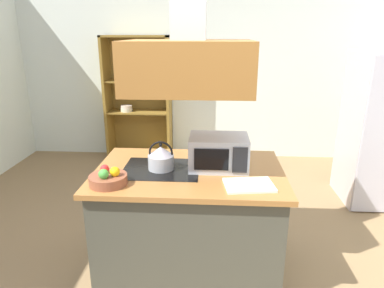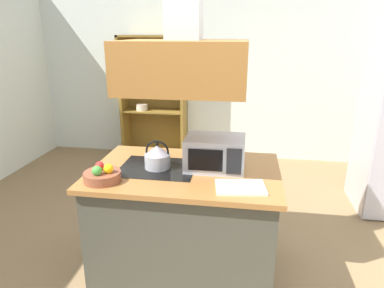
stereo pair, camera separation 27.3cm
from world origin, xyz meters
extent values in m
plane|color=olive|center=(0.00, 0.00, 0.00)|extent=(7.80, 7.80, 0.00)
cube|color=silver|center=(0.00, 3.00, 1.35)|extent=(6.00, 0.12, 2.70)
cube|color=#46463A|center=(-0.12, 0.07, 0.43)|extent=(1.40, 0.92, 0.86)
cube|color=#A36B35|center=(-0.12, 0.07, 0.88)|extent=(1.48, 1.00, 0.04)
cube|color=black|center=(-0.34, 0.07, 0.90)|extent=(0.60, 0.48, 0.00)
cube|color=#9A632B|center=(-0.12, 0.07, 1.70)|extent=(0.90, 0.70, 0.36)
cube|color=#B7B5C1|center=(1.85, 1.12, 0.87)|extent=(0.44, 0.03, 1.70)
cube|color=olive|center=(-1.57, 2.74, 0.95)|extent=(0.04, 0.40, 1.89)
cube|color=olive|center=(-0.61, 2.74, 0.95)|extent=(0.04, 0.40, 1.89)
cube|color=olive|center=(-1.09, 2.74, 1.88)|extent=(0.99, 0.40, 0.03)
cube|color=olive|center=(-1.09, 2.74, 0.04)|extent=(0.99, 0.40, 0.08)
cube|color=olive|center=(-1.09, 2.93, 0.95)|extent=(0.99, 0.02, 1.89)
cube|color=olive|center=(-1.09, 2.74, 0.76)|extent=(0.91, 0.36, 0.02)
cube|color=olive|center=(-1.09, 2.74, 1.23)|extent=(0.91, 0.36, 0.02)
cylinder|color=beige|center=(-1.27, 2.69, 0.79)|extent=(0.18, 0.18, 0.05)
cylinder|color=beige|center=(-1.27, 2.69, 0.84)|extent=(0.17, 0.17, 0.05)
cylinder|color=silver|center=(-0.97, 2.70, 1.30)|extent=(0.01, 0.01, 0.12)
cone|color=silver|center=(-0.97, 2.70, 1.40)|extent=(0.07, 0.07, 0.08)
cylinder|color=silver|center=(-0.81, 2.70, 1.30)|extent=(0.01, 0.01, 0.12)
cone|color=silver|center=(-0.81, 2.70, 1.40)|extent=(0.07, 0.07, 0.08)
cylinder|color=#ADB2B7|center=(-0.34, 0.07, 0.96)|extent=(0.21, 0.21, 0.11)
cone|color=#B2B1C3|center=(-0.34, 0.07, 1.05)|extent=(0.19, 0.19, 0.07)
sphere|color=black|center=(-0.34, 0.07, 1.10)|extent=(0.03, 0.03, 0.03)
torus|color=black|center=(-0.34, 0.07, 1.04)|extent=(0.19, 0.02, 0.19)
cube|color=white|center=(0.33, -0.22, 0.91)|extent=(0.37, 0.28, 0.02)
cube|color=#B7BABF|center=(0.11, 0.13, 1.03)|extent=(0.46, 0.34, 0.26)
cube|color=black|center=(0.06, -0.04, 1.03)|extent=(0.26, 0.01, 0.17)
cube|color=#262628|center=(0.27, -0.04, 1.03)|extent=(0.11, 0.01, 0.20)
cylinder|color=brown|center=(-0.67, -0.24, 0.94)|extent=(0.27, 0.27, 0.07)
sphere|color=yellow|center=(-0.62, -0.25, 1.00)|extent=(0.07, 0.07, 0.07)
sphere|color=red|center=(-0.70, -0.20, 1.00)|extent=(0.06, 0.06, 0.06)
sphere|color=green|center=(-0.68, -0.30, 1.00)|extent=(0.07, 0.07, 0.07)
camera|label=1|loc=(0.07, -2.46, 1.94)|focal=32.43mm
camera|label=2|loc=(0.34, -2.43, 1.94)|focal=32.43mm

